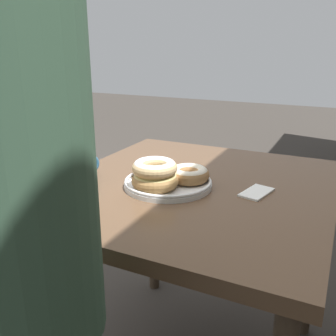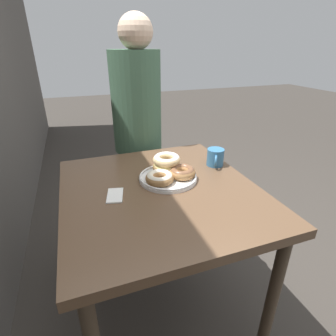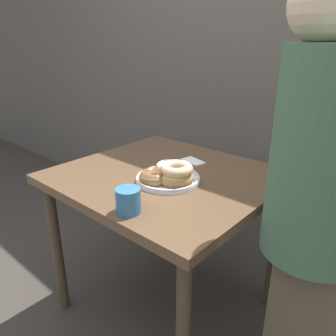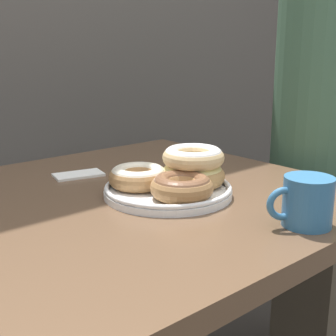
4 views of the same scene
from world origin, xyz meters
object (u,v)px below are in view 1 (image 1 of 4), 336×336
(person_figure, at_px, (2,290))
(coffee_mug, at_px, (78,166))
(dining_table, at_px, (193,209))
(napkin, at_px, (257,192))
(donut_plate, at_px, (164,176))

(person_figure, bearing_deg, coffee_mug, -152.89)
(dining_table, relative_size, coffee_mug, 7.93)
(dining_table, height_order, napkin, napkin)
(donut_plate, bearing_deg, dining_table, 138.73)
(dining_table, distance_m, donut_plate, 0.16)
(dining_table, xyz_separation_m, donut_plate, (0.08, -0.07, 0.13))
(dining_table, distance_m, person_figure, 0.69)
(donut_plate, relative_size, person_figure, 0.19)
(donut_plate, bearing_deg, person_figure, 0.21)
(dining_table, xyz_separation_m, napkin, (-0.00, 0.20, 0.09))
(donut_plate, distance_m, napkin, 0.28)
(dining_table, xyz_separation_m, coffee_mug, (0.13, -0.35, 0.14))
(donut_plate, xyz_separation_m, napkin, (-0.08, 0.27, -0.04))
(napkin, bearing_deg, dining_table, -89.55)
(coffee_mug, distance_m, napkin, 0.56)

